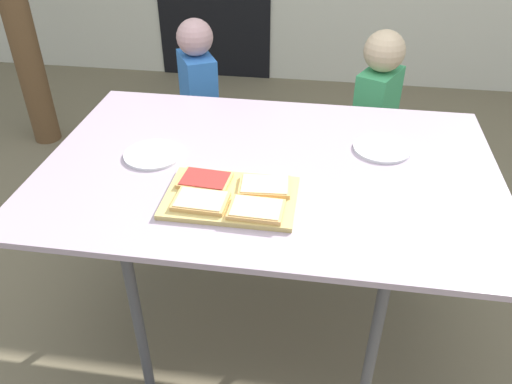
% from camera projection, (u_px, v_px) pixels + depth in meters
% --- Properties ---
extents(ground_plane, '(16.00, 16.00, 0.00)m').
position_uv_depth(ground_plane, '(266.00, 320.00, 2.11)').
color(ground_plane, '#6C6148').
extents(dining_table, '(1.49, 1.00, 0.75)m').
position_uv_depth(dining_table, '(269.00, 178.00, 1.71)').
color(dining_table, '#A692A2').
rests_on(dining_table, ground).
extents(cutting_board, '(0.39, 0.26, 0.02)m').
position_uv_depth(cutting_board, '(231.00, 197.00, 1.52)').
color(cutting_board, tan).
rests_on(cutting_board, dining_table).
extents(pizza_slice_near_left, '(0.16, 0.12, 0.02)m').
position_uv_depth(pizza_slice_near_left, '(201.00, 201.00, 1.48)').
color(pizza_slice_near_left, tan).
rests_on(pizza_slice_near_left, cutting_board).
extents(pizza_slice_far_right, '(0.16, 0.12, 0.02)m').
position_uv_depth(pizza_slice_far_right, '(265.00, 186.00, 1.54)').
color(pizza_slice_far_right, tan).
rests_on(pizza_slice_far_right, cutting_board).
extents(pizza_slice_far_left, '(0.16, 0.12, 0.02)m').
position_uv_depth(pizza_slice_far_left, '(205.00, 180.00, 1.57)').
color(pizza_slice_far_left, tan).
rests_on(pizza_slice_far_left, cutting_board).
extents(pizza_slice_near_right, '(0.16, 0.11, 0.02)m').
position_uv_depth(pizza_slice_near_right, '(257.00, 209.00, 1.44)').
color(pizza_slice_near_right, tan).
rests_on(pizza_slice_near_right, cutting_board).
extents(plate_white_left, '(0.20, 0.20, 0.01)m').
position_uv_depth(plate_white_left, '(154.00, 154.00, 1.73)').
color(plate_white_left, silver).
rests_on(plate_white_left, dining_table).
extents(plate_white_right, '(0.20, 0.20, 0.01)m').
position_uv_depth(plate_white_right, '(382.00, 148.00, 1.76)').
color(plate_white_right, white).
rests_on(plate_white_right, dining_table).
extents(child_left, '(0.24, 0.28, 0.97)m').
position_uv_depth(child_left, '(199.00, 103.00, 2.54)').
color(child_left, navy).
rests_on(child_left, ground).
extents(child_right, '(0.23, 0.28, 0.96)m').
position_uv_depth(child_right, '(375.00, 114.00, 2.42)').
color(child_right, '#2F423F').
rests_on(child_right, ground).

